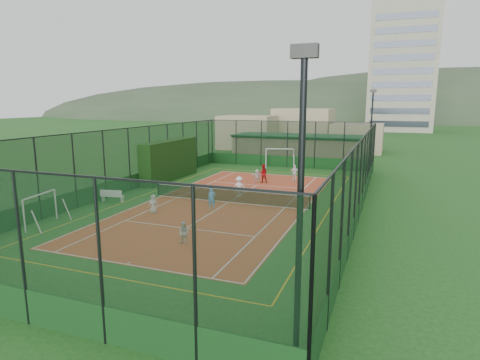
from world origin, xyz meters
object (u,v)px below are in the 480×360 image
object	(u,v)px
floodlight_ne	(371,132)
child_near_mid	(212,198)
child_far_left	(239,187)
coach	(263,173)
futsal_goal_near	(41,210)
child_near_left	(153,204)
white_bench	(113,196)
child_near_right	(184,233)
child_far_right	(295,173)
futsal_goal_far	(280,158)
floodlight_se	(300,226)
apartment_tower	(402,69)
clubhouse	(297,148)
child_far_back	(257,176)

from	to	relation	value
floodlight_ne	child_near_mid	size ratio (longest dim) A/B	5.90
child_far_left	coach	xyz separation A→B (m)	(0.07, 5.78, 0.06)
futsal_goal_near	child_near_left	distance (m)	6.47
white_bench	coach	bearing A→B (deg)	42.96
futsal_goal_near	child_near_right	xyz separation A→B (m)	(9.20, 0.13, -0.33)
white_bench	child_far_right	distance (m)	15.83
child_near_left	child_near_right	world-z (taller)	child_near_left
futsal_goal_far	child_near_right	distance (m)	25.40
child_far_right	white_bench	bearing A→B (deg)	34.08
floodlight_se	floodlight_ne	xyz separation A→B (m)	(0.00, 33.20, 0.00)
floodlight_se	apartment_tower	xyz separation A→B (m)	(3.40, 98.60, 10.88)
floodlight_ne	apartment_tower	world-z (taller)	apartment_tower
floodlight_ne	child_near_right	distance (m)	26.61
floodlight_ne	coach	world-z (taller)	floodlight_ne
clubhouse	child_near_mid	size ratio (longest dim) A/B	10.87
floodlight_ne	child_near_mid	world-z (taller)	floodlight_ne
clubhouse	white_bench	world-z (taller)	clubhouse
floodlight_se	child_near_left	distance (m)	17.59
futsal_goal_far	child_far_right	bearing A→B (deg)	-81.58
child_far_back	coach	bearing A→B (deg)	166.28
white_bench	child_near_mid	world-z (taller)	child_near_mid
clubhouse	white_bench	xyz separation A→B (m)	(-7.80, -24.80, -1.11)
clubhouse	coach	distance (m)	14.31
white_bench	coach	world-z (taller)	coach
white_bench	floodlight_ne	bearing A→B (deg)	39.83
apartment_tower	child_near_left	bearing A→B (deg)	-100.16
child_near_left	child_near_mid	xyz separation A→B (m)	(3.02, 2.39, 0.10)
white_bench	child_near_left	world-z (taller)	child_near_left
child_near_right	coach	world-z (taller)	coach
futsal_goal_near	futsal_goal_far	distance (m)	26.49
child_far_back	child_far_right	bearing A→B (deg)	-173.67
clubhouse	white_bench	size ratio (longest dim) A/B	9.20
child_near_mid	child_near_right	world-z (taller)	child_near_mid
child_near_right	child_far_left	xyz separation A→B (m)	(-1.06, 10.62, 0.19)
clubhouse	child_far_back	xyz separation A→B (m)	(-0.40, -14.34, -0.98)
child_near_mid	child_far_left	xyz separation A→B (m)	(0.52, 3.83, 0.07)
child_far_left	apartment_tower	bearing A→B (deg)	-112.53
child_near_right	futsal_goal_far	bearing A→B (deg)	95.29
floodlight_ne	child_near_mid	distance (m)	20.88
child_near_mid	child_far_back	bearing A→B (deg)	58.46
apartment_tower	child_near_right	xyz separation A→B (m)	(-10.87, -90.70, -14.42)
futsal_goal_near	child_far_right	bearing A→B (deg)	-41.11
child_near_left	futsal_goal_far	bearing A→B (deg)	68.78
floodlight_se	child_far_left	world-z (taller)	floodlight_se
clubhouse	child_far_back	bearing A→B (deg)	-91.61
child_near_left	coach	size ratio (longest dim) A/B	0.73
floodlight_se	futsal_goal_far	world-z (taller)	floodlight_se
child_near_mid	child_far_back	xyz separation A→B (m)	(0.05, 9.56, -0.11)
child_near_left	child_far_back	distance (m)	12.34
child_far_left	child_near_mid	bearing A→B (deg)	68.23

